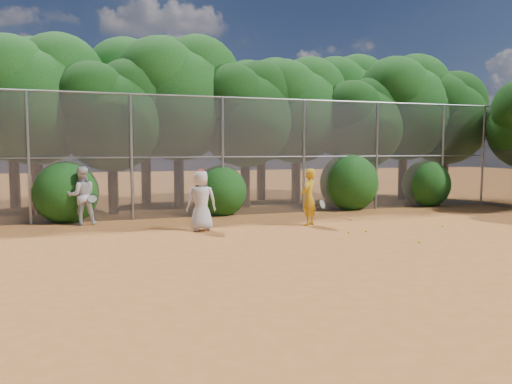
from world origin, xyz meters
name	(u,v)px	position (x,y,z in m)	size (l,w,h in m)	color
ground	(331,246)	(0.00, 0.00, 0.00)	(80.00, 80.00, 0.00)	#A85B25
fence_back	(247,155)	(-0.12, 6.00, 2.05)	(20.05, 0.09, 4.03)	gray
tree_1	(36,94)	(-6.94, 8.54, 4.16)	(4.64, 4.03, 6.35)	black
tree_2	(113,111)	(-4.45, 7.83, 3.58)	(3.99, 3.47, 5.47)	black
tree_3	(179,93)	(-1.94, 8.84, 4.40)	(4.89, 4.26, 6.70)	black
tree_4	(246,110)	(0.55, 8.24, 3.76)	(4.19, 3.64, 5.73)	black
tree_5	(297,106)	(3.06, 9.04, 4.05)	(4.51, 3.92, 6.17)	black
tree_6	(362,120)	(5.55, 8.03, 3.47)	(3.86, 3.36, 5.29)	black
tree_7	(405,103)	(8.06, 8.64, 4.28)	(4.77, 4.14, 6.53)	black
tree_8	(446,114)	(10.05, 8.34, 3.82)	(4.25, 3.70, 5.82)	black
tree_9	(13,94)	(-7.94, 10.84, 4.34)	(4.83, 4.20, 6.62)	black
tree_10	(146,92)	(-2.93, 11.05, 4.63)	(5.15, 4.48, 7.06)	black
tree_11	(262,106)	(2.06, 10.64, 4.16)	(4.64, 4.03, 6.35)	black
tree_12	(346,102)	(6.56, 11.24, 4.51)	(5.02, 4.37, 6.88)	black
bush_0	(66,190)	(-6.00, 6.30, 1.00)	(2.00, 2.00, 2.00)	#124310
bush_1	(221,189)	(-1.00, 6.30, 0.90)	(1.80, 1.80, 1.80)	#124310
bush_2	(349,180)	(4.00, 6.30, 1.10)	(2.20, 2.20, 2.20)	#124310
bush_3	(426,182)	(7.50, 6.30, 0.95)	(1.90, 1.90, 1.90)	#124310
player_yellow	(309,197)	(0.85, 3.08, 0.85)	(0.87, 0.72, 1.69)	gold
player_teen	(201,200)	(-2.38, 3.18, 0.85)	(0.88, 0.62, 1.72)	silver
player_white	(82,196)	(-5.53, 5.40, 0.88)	(0.95, 0.81, 1.75)	silver
ball_0	(366,231)	(1.81, 1.43, 0.03)	(0.07, 0.07, 0.07)	#BBD326
ball_1	(443,226)	(4.42, 1.53, 0.03)	(0.07, 0.07, 0.07)	#BBD326
ball_2	(420,242)	(2.21, -0.35, 0.03)	(0.07, 0.07, 0.07)	#BBD326
ball_3	(512,235)	(5.16, -0.28, 0.03)	(0.07, 0.07, 0.07)	#BBD326
ball_4	(348,232)	(1.28, 1.45, 0.03)	(0.07, 0.07, 0.07)	#BBD326
ball_5	(352,219)	(2.57, 3.56, 0.03)	(0.07, 0.07, 0.07)	#BBD326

